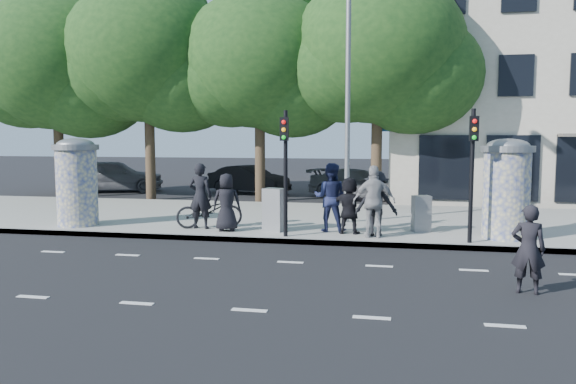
% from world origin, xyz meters
% --- Properties ---
extents(ground, '(120.00, 120.00, 0.00)m').
position_xyz_m(ground, '(0.00, 0.00, 0.00)').
color(ground, black).
rests_on(ground, ground).
extents(sidewalk, '(40.00, 8.00, 0.15)m').
position_xyz_m(sidewalk, '(0.00, 7.50, 0.07)').
color(sidewalk, gray).
rests_on(sidewalk, ground).
extents(curb, '(40.00, 0.10, 0.16)m').
position_xyz_m(curb, '(0.00, 3.55, 0.07)').
color(curb, slate).
rests_on(curb, ground).
extents(lane_dash_near, '(32.00, 0.12, 0.01)m').
position_xyz_m(lane_dash_near, '(0.00, -2.20, 0.00)').
color(lane_dash_near, silver).
rests_on(lane_dash_near, ground).
extents(lane_dash_far, '(32.00, 0.12, 0.01)m').
position_xyz_m(lane_dash_far, '(0.00, 1.40, 0.00)').
color(lane_dash_far, silver).
rests_on(lane_dash_far, ground).
extents(ad_column_left, '(1.36, 1.36, 2.65)m').
position_xyz_m(ad_column_left, '(-7.20, 4.50, 1.54)').
color(ad_column_left, beige).
rests_on(ad_column_left, sidewalk).
extents(ad_column_right, '(1.36, 1.36, 2.65)m').
position_xyz_m(ad_column_right, '(5.20, 4.70, 1.54)').
color(ad_column_right, beige).
rests_on(ad_column_right, sidewalk).
extents(traffic_pole_near, '(0.22, 0.31, 3.40)m').
position_xyz_m(traffic_pole_near, '(-0.60, 3.79, 2.23)').
color(traffic_pole_near, black).
rests_on(traffic_pole_near, sidewalk).
extents(traffic_pole_far, '(0.22, 0.31, 3.40)m').
position_xyz_m(traffic_pole_far, '(4.20, 3.79, 2.23)').
color(traffic_pole_far, black).
rests_on(traffic_pole_far, sidewalk).
extents(street_lamp, '(0.25, 0.93, 8.00)m').
position_xyz_m(street_lamp, '(0.80, 6.63, 4.79)').
color(street_lamp, slate).
rests_on(street_lamp, sidewalk).
extents(tree_far_left, '(7.20, 7.20, 9.26)m').
position_xyz_m(tree_far_left, '(-13.00, 12.50, 6.19)').
color(tree_far_left, '#38281C').
rests_on(tree_far_left, ground).
extents(tree_mid_left, '(7.20, 7.20, 9.57)m').
position_xyz_m(tree_mid_left, '(-8.50, 12.50, 6.50)').
color(tree_mid_left, '#38281C').
rests_on(tree_mid_left, ground).
extents(tree_near_left, '(6.80, 6.80, 8.97)m').
position_xyz_m(tree_near_left, '(-3.50, 12.70, 6.06)').
color(tree_near_left, '#38281C').
rests_on(tree_near_left, ground).
extents(tree_center, '(7.00, 7.00, 9.30)m').
position_xyz_m(tree_center, '(1.50, 12.30, 6.31)').
color(tree_center, '#38281C').
rests_on(tree_center, ground).
extents(ped_a, '(0.90, 0.68, 1.66)m').
position_xyz_m(ped_a, '(-2.42, 4.35, 0.98)').
color(ped_a, black).
rests_on(ped_a, sidewalk).
extents(ped_b, '(0.72, 0.49, 1.93)m').
position_xyz_m(ped_b, '(-3.31, 4.64, 1.12)').
color(ped_b, black).
rests_on(ped_b, sidewalk).
extents(ped_c, '(1.01, 0.82, 1.95)m').
position_xyz_m(ped_c, '(0.50, 4.85, 1.13)').
color(ped_c, '#1B2144').
rests_on(ped_c, sidewalk).
extents(ped_d, '(1.15, 0.67, 1.77)m').
position_xyz_m(ped_d, '(1.81, 4.44, 1.03)').
color(ped_d, black).
rests_on(ped_d, sidewalk).
extents(ped_e, '(1.23, 0.83, 1.94)m').
position_xyz_m(ped_e, '(1.76, 4.12, 1.12)').
color(ped_e, '#939396').
rests_on(ped_e, sidewalk).
extents(ped_f, '(1.51, 0.64, 1.58)m').
position_xyz_m(ped_f, '(1.06, 4.60, 0.94)').
color(ped_f, black).
rests_on(ped_f, sidewalk).
extents(man_road, '(0.66, 0.49, 1.64)m').
position_xyz_m(man_road, '(4.72, -0.23, 0.82)').
color(man_road, black).
rests_on(man_road, ground).
extents(bicycle, '(1.43, 2.05, 1.02)m').
position_xyz_m(bicycle, '(-3.10, 4.81, 0.66)').
color(bicycle, black).
rests_on(bicycle, sidewalk).
extents(cabinet_left, '(0.68, 0.58, 1.23)m').
position_xyz_m(cabinet_left, '(-1.09, 4.64, 0.76)').
color(cabinet_left, gray).
rests_on(cabinet_left, sidewalk).
extents(cabinet_right, '(0.58, 0.49, 1.03)m').
position_xyz_m(cabinet_right, '(3.05, 5.34, 0.66)').
color(cabinet_right, slate).
rests_on(cabinet_right, sidewalk).
extents(car_left, '(3.56, 5.27, 1.67)m').
position_xyz_m(car_left, '(-11.95, 15.59, 0.83)').
color(car_left, slate).
rests_on(car_left, ground).
extents(car_mid, '(2.80, 4.44, 1.38)m').
position_xyz_m(car_mid, '(-4.97, 16.26, 0.69)').
color(car_mid, black).
rests_on(car_mid, ground).
extents(car_right, '(3.22, 4.96, 1.34)m').
position_xyz_m(car_right, '(0.55, 15.07, 0.67)').
color(car_right, '#525459').
rests_on(car_right, ground).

